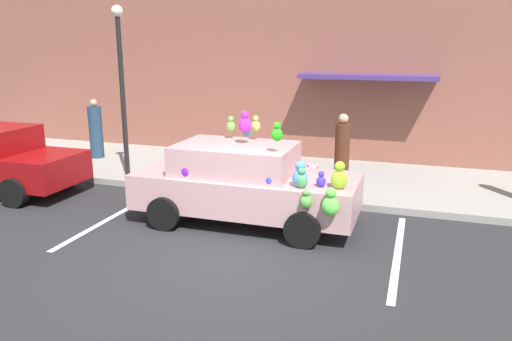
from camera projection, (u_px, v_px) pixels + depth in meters
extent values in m
plane|color=#262628|center=(235.00, 257.00, 8.17)|extent=(60.00, 60.00, 0.00)
cube|color=gray|center=(304.00, 177.00, 12.75)|extent=(24.00, 4.00, 0.15)
cube|color=brown|center=(324.00, 51.00, 13.94)|extent=(24.00, 0.30, 6.40)
cube|color=#442D72|center=(368.00, 77.00, 13.20)|extent=(3.60, 1.10, 0.12)
cube|color=silver|center=(398.00, 253.00, 8.31)|extent=(0.12, 3.60, 0.01)
cube|color=silver|center=(111.00, 217.00, 10.02)|extent=(0.12, 3.60, 0.01)
cube|color=#C49396|center=(246.00, 191.00, 9.62)|extent=(4.29, 1.73, 0.68)
cube|color=#C49396|center=(236.00, 159.00, 9.53)|extent=(2.23, 1.52, 0.56)
cylinder|color=black|center=(322.00, 200.00, 10.09)|extent=(0.64, 0.22, 0.64)
cylinder|color=black|center=(303.00, 230.00, 8.50)|extent=(0.64, 0.22, 0.64)
cylinder|color=black|center=(202.00, 188.00, 10.90)|extent=(0.64, 0.22, 0.64)
cylinder|color=black|center=(164.00, 213.00, 9.31)|extent=(0.64, 0.22, 0.64)
ellipsoid|color=#C928D5|center=(245.00, 125.00, 9.39)|extent=(0.24, 0.20, 0.29)
sphere|color=#C928D5|center=(245.00, 115.00, 9.34)|extent=(0.15, 0.15, 0.15)
ellipsoid|color=teal|center=(247.00, 132.00, 9.57)|extent=(0.16, 0.13, 0.19)
sphere|color=teal|center=(247.00, 126.00, 9.54)|extent=(0.10, 0.10, 0.10)
ellipsoid|color=#71B249|center=(231.00, 127.00, 9.98)|extent=(0.19, 0.15, 0.22)
sphere|color=#71B249|center=(231.00, 119.00, 9.94)|extent=(0.12, 0.12, 0.12)
ellipsoid|color=#4244DD|center=(270.00, 180.00, 8.66)|extent=(0.20, 0.17, 0.24)
sphere|color=#4244DD|center=(270.00, 171.00, 8.62)|extent=(0.13, 0.13, 0.13)
ellipsoid|color=#26C318|center=(277.00, 135.00, 8.66)|extent=(0.20, 0.16, 0.23)
sphere|color=#26C318|center=(277.00, 126.00, 8.62)|extent=(0.13, 0.13, 0.13)
ellipsoid|color=tan|center=(218.00, 160.00, 10.12)|extent=(0.21, 0.17, 0.25)
sphere|color=tan|center=(218.00, 152.00, 10.07)|extent=(0.13, 0.13, 0.13)
ellipsoid|color=#EC26EF|center=(176.00, 163.00, 9.87)|extent=(0.22, 0.18, 0.26)
sphere|color=#EC26EF|center=(176.00, 154.00, 9.82)|extent=(0.14, 0.14, 0.14)
ellipsoid|color=#AEC250|center=(256.00, 126.00, 9.82)|extent=(0.19, 0.15, 0.22)
sphere|color=#AEC250|center=(256.00, 118.00, 9.79)|extent=(0.12, 0.12, 0.12)
ellipsoid|color=#63E348|center=(330.00, 206.00, 8.12)|extent=(0.28, 0.23, 0.34)
sphere|color=#63E348|center=(331.00, 193.00, 8.06)|extent=(0.18, 0.18, 0.18)
ellipsoid|color=#392DCD|center=(321.00, 182.00, 8.63)|extent=(0.17, 0.14, 0.20)
sphere|color=#392DCD|center=(321.00, 174.00, 8.60)|extent=(0.11, 0.11, 0.11)
ellipsoid|color=#4A8CEC|center=(300.00, 178.00, 8.61)|extent=(0.27, 0.22, 0.32)
sphere|color=#4A8CEC|center=(300.00, 166.00, 8.56)|extent=(0.17, 0.17, 0.17)
ellipsoid|color=#57AB47|center=(306.00, 202.00, 8.27)|extent=(0.20, 0.16, 0.23)
sphere|color=#57AB47|center=(306.00, 193.00, 8.23)|extent=(0.13, 0.13, 0.13)
ellipsoid|color=purple|center=(187.00, 171.00, 9.15)|extent=(0.24, 0.20, 0.28)
sphere|color=purple|center=(186.00, 161.00, 9.10)|extent=(0.15, 0.15, 0.15)
ellipsoid|color=#334CB6|center=(193.00, 157.00, 10.24)|extent=(0.26, 0.21, 0.31)
sphere|color=#334CB6|center=(193.00, 147.00, 10.18)|extent=(0.17, 0.17, 0.17)
ellipsoid|color=#92D42A|center=(339.00, 179.00, 8.51)|extent=(0.28, 0.23, 0.33)
sphere|color=#92D42A|center=(340.00, 166.00, 8.45)|extent=(0.18, 0.18, 0.18)
ellipsoid|color=#41945C|center=(301.00, 181.00, 8.56)|extent=(0.21, 0.18, 0.25)
sphere|color=#41945C|center=(302.00, 171.00, 8.52)|extent=(0.14, 0.14, 0.14)
cylinder|color=black|center=(66.00, 174.00, 12.11)|extent=(0.64, 0.22, 0.64)
cylinder|color=black|center=(14.00, 193.00, 10.59)|extent=(0.64, 0.22, 0.64)
ellipsoid|color=pink|center=(312.00, 183.00, 11.10)|extent=(0.36, 0.30, 0.45)
sphere|color=pink|center=(313.00, 170.00, 11.02)|extent=(0.25, 0.25, 0.25)
sphere|color=pink|center=(309.00, 165.00, 11.03)|extent=(0.10, 0.10, 0.10)
sphere|color=pink|center=(317.00, 166.00, 10.97)|extent=(0.10, 0.10, 0.10)
cylinder|color=black|center=(123.00, 99.00, 12.16)|extent=(0.12, 0.12, 3.85)
sphere|color=#EAEACC|center=(117.00, 11.00, 11.65)|extent=(0.28, 0.28, 0.28)
cylinder|color=navy|center=(96.00, 132.00, 14.44)|extent=(0.39, 0.39, 1.50)
sphere|color=tan|center=(93.00, 103.00, 14.23)|extent=(0.20, 0.20, 0.20)
cylinder|color=#4D2718|center=(342.00, 154.00, 11.77)|extent=(0.35, 0.35, 1.44)
sphere|color=tan|center=(343.00, 119.00, 11.57)|extent=(0.23, 0.23, 0.23)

